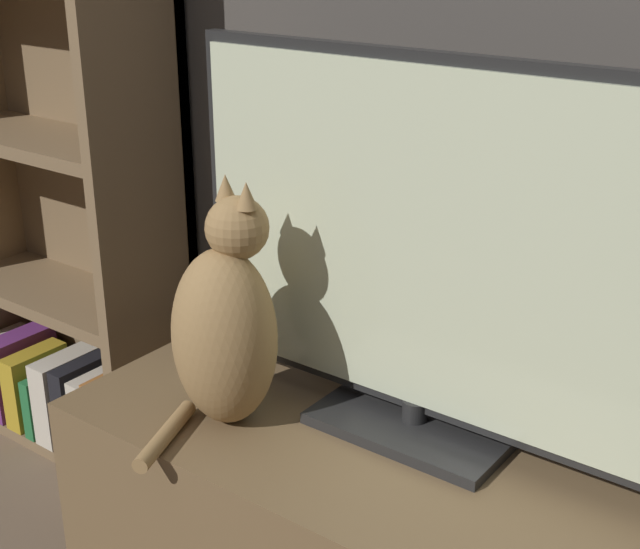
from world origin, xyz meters
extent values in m
cube|color=black|center=(-0.06, 0.98, 0.45)|extent=(0.34, 0.20, 0.02)
cylinder|color=black|center=(-0.06, 0.98, 0.48)|extent=(0.04, 0.04, 0.04)
cube|color=black|center=(-0.06, 0.99, 0.78)|extent=(0.90, 0.02, 0.60)
cube|color=beige|center=(-0.06, 0.97, 0.78)|extent=(0.87, 0.01, 0.57)
ellipsoid|color=#997547|center=(-0.34, 0.81, 0.60)|extent=(0.23, 0.22, 0.32)
ellipsoid|color=black|center=(-0.33, 0.88, 0.58)|extent=(0.12, 0.08, 0.18)
sphere|color=#997547|center=(-0.33, 0.85, 0.79)|extent=(0.13, 0.13, 0.11)
cone|color=#997547|center=(-0.36, 0.85, 0.85)|extent=(0.04, 0.04, 0.04)
cone|color=#997547|center=(-0.30, 0.84, 0.85)|extent=(0.04, 0.04, 0.04)
cylinder|color=#997547|center=(-0.37, 0.69, 0.45)|extent=(0.09, 0.19, 0.03)
cube|color=brown|center=(-0.79, 1.05, 0.79)|extent=(0.03, 0.28, 1.57)
cube|color=brown|center=(-1.10, 1.18, 0.79)|extent=(0.65, 0.03, 1.57)
cube|color=brown|center=(-1.10, 1.05, 0.01)|extent=(0.59, 0.25, 0.03)
cube|color=brown|center=(-1.10, 1.05, 0.40)|extent=(0.59, 0.25, 0.03)
cube|color=brown|center=(-1.10, 1.05, 0.79)|extent=(0.59, 0.25, 0.03)
cube|color=beige|center=(-1.35, 1.01, 0.13)|extent=(0.04, 0.17, 0.20)
cube|color=#6B2D75|center=(-1.29, 1.02, 0.14)|extent=(0.07, 0.20, 0.22)
cube|color=#B79323|center=(-1.21, 1.01, 0.13)|extent=(0.06, 0.17, 0.20)
cube|color=#236B38|center=(-1.14, 1.01, 0.11)|extent=(0.03, 0.17, 0.16)
cube|color=beige|center=(-1.08, 1.03, 0.14)|extent=(0.06, 0.20, 0.22)
cube|color=black|center=(-1.01, 1.03, 0.14)|extent=(0.05, 0.21, 0.23)
cube|color=beige|center=(-0.94, 1.01, 0.14)|extent=(0.04, 0.17, 0.22)
cube|color=#AD662D|center=(-0.89, 1.01, 0.15)|extent=(0.05, 0.17, 0.23)
cube|color=navy|center=(-0.82, 1.03, 0.14)|extent=(0.06, 0.22, 0.22)
camera|label=1|loc=(0.61, -0.18, 1.27)|focal=50.00mm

